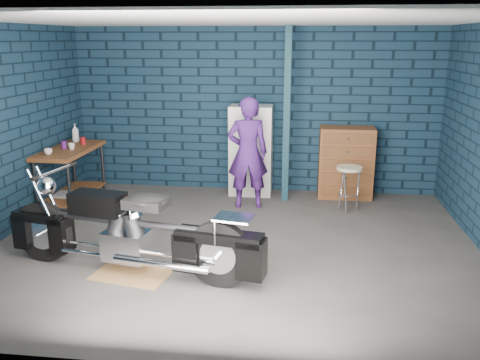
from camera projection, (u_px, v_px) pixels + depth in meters
The scene contains 16 objects.
ground at pixel (235, 245), 6.38m from camera, with size 6.00×6.00×0.00m, color #494644.
room_walls at pixel (240, 88), 6.40m from camera, with size 6.02×5.01×2.71m.
support_post at pixel (287, 116), 7.82m from camera, with size 0.10×0.10×2.70m, color #13313D.
workbench at pixel (72, 177), 7.75m from camera, with size 0.60×1.40×0.91m, color brown.
drip_mat at pixel (134, 272), 5.62m from camera, with size 0.82×0.62×0.01m, color olive.
motorcycle at pixel (131, 225), 5.47m from camera, with size 2.54×0.69×1.12m, color black, non-canonical shape.
person at pixel (248, 153), 7.63m from camera, with size 0.62×0.41×1.69m, color #451D6D.
storage_bin at pixel (70, 201), 7.68m from camera, with size 0.41×0.29×0.25m, color gray.
locker at pixel (251, 150), 8.32m from camera, with size 0.68×0.49×1.47m, color silver.
tool_chest at pixel (346, 163), 8.18m from camera, with size 0.86×0.48×1.14m, color brown.
shop_stool at pixel (348, 189), 7.54m from camera, with size 0.38×0.38×0.69m, color #BEB18F, non-canonical shape.
cup_a at pixel (48, 152), 7.21m from camera, with size 0.11×0.11×0.09m, color #BEB18F.
cup_b at pixel (72, 146), 7.53m from camera, with size 0.10×0.10×0.09m, color #BEB18F.
mug_purple at pixel (64, 145), 7.60m from camera, with size 0.08×0.08×0.12m, color #4A175E.
mug_red at pixel (83, 141), 7.91m from camera, with size 0.08×0.08×0.11m, color maroon.
bottle at pixel (75, 133), 8.09m from camera, with size 0.11×0.11×0.29m, color gray.
Camera 1 is at (0.78, -5.87, 2.50)m, focal length 38.00 mm.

